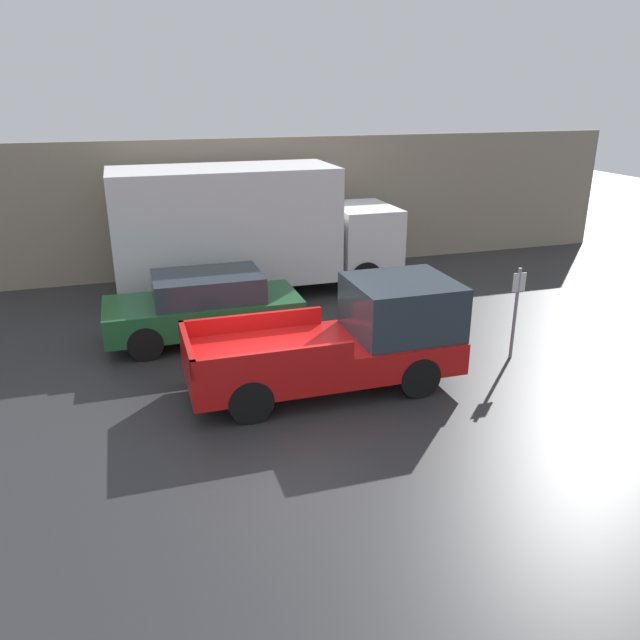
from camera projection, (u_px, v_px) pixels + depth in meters
The scene contains 7 objects.
ground_plane at pixel (280, 398), 11.76m from camera, with size 60.00×60.00×0.00m, color #2D2D30.
building_wall at pixel (208, 209), 18.98m from camera, with size 28.00×0.15×4.10m.
pickup_truck at pixel (349, 339), 12.00m from camera, with size 5.17×2.05×2.03m.
car at pixel (205, 306), 14.29m from camera, with size 4.39×1.92×1.56m.
delivery_truck at pixel (247, 227), 17.29m from camera, with size 7.89×2.57×3.52m.
parking_sign at pixel (516, 308), 13.13m from camera, with size 0.30×0.07×2.01m.
newspaper_box at pixel (193, 261), 19.06m from camera, with size 0.45×0.40×1.04m.
Camera 1 is at (-2.43, -10.26, 5.47)m, focal length 35.00 mm.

